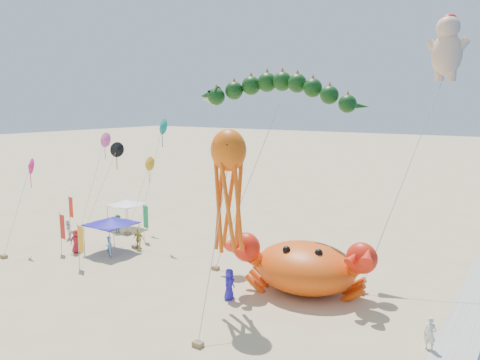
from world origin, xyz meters
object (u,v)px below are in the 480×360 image
at_px(octopus_kite, 228,181).
at_px(canopy_blue, 111,221).
at_px(crab_inflatable, 304,266).
at_px(dragon_kite, 277,96).
at_px(cherub_kite, 447,47).
at_px(canopy_white, 126,202).

bearing_deg(octopus_kite, canopy_blue, 166.23).
bearing_deg(crab_inflatable, dragon_kite, 136.75).
xyz_separation_m(crab_inflatable, cherub_kite, (5.77, 8.44, 13.46)).
relative_size(dragon_kite, cherub_kite, 0.77).
height_order(crab_inflatable, canopy_blue, crab_inflatable).
relative_size(cherub_kite, octopus_kite, 1.69).
bearing_deg(crab_inflatable, canopy_blue, -175.86).
height_order(cherub_kite, octopus_kite, cherub_kite).
distance_m(crab_inflatable, cherub_kite, 16.91).
height_order(crab_inflatable, dragon_kite, dragon_kite).
height_order(octopus_kite, canopy_blue, octopus_kite).
height_order(octopus_kite, canopy_white, octopus_kite).
bearing_deg(crab_inflatable, cherub_kite, 55.65).
height_order(dragon_kite, cherub_kite, cherub_kite).
bearing_deg(dragon_kite, octopus_kite, -78.05).
xyz_separation_m(crab_inflatable, octopus_kite, (-2.50, -4.47, 5.66)).
bearing_deg(cherub_kite, canopy_blue, -156.22).
distance_m(crab_inflatable, canopy_blue, 16.09).
relative_size(crab_inflatable, cherub_kite, 0.50).
relative_size(crab_inflatable, canopy_white, 2.89).
xyz_separation_m(dragon_kite, canopy_white, (-16.03, 0.37, -9.55)).
bearing_deg(crab_inflatable, canopy_white, 167.73).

